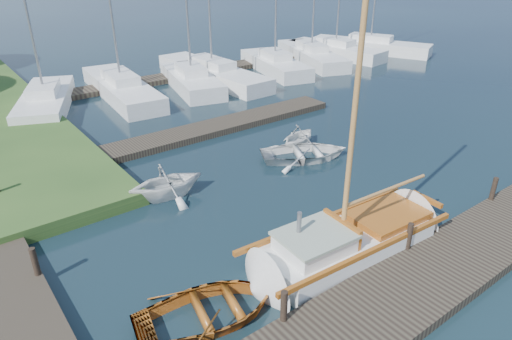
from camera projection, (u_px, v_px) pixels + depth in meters
ground at (256, 201)px, 15.59m from camera, size 160.00×160.00×0.00m
near_dock at (403, 294)px, 11.23m from camera, size 18.00×2.20×0.30m
far_dock at (206, 130)px, 21.26m from camera, size 14.00×1.60×0.30m
pontoon at (233, 66)px, 32.38m from camera, size 30.00×1.60×0.30m
mooring_post_1 at (284, 306)px, 10.08m from camera, size 0.16×0.16×0.80m
mooring_post_2 at (409, 236)px, 12.51m from camera, size 0.16×0.16×0.80m
mooring_post_3 at (494, 189)px, 14.94m from camera, size 0.16×0.16×0.80m
mooring_post_4 at (35, 262)px, 11.50m from camera, size 0.16×0.16×0.80m
sailboat at (351, 243)px, 12.81m from camera, size 7.25×2.36×9.83m
dinghy at (211, 306)px, 10.55m from camera, size 3.99×3.20×0.73m
tender_b at (166, 180)px, 15.55m from camera, size 2.81×2.49×1.38m
tender_c at (305, 150)px, 18.55m from camera, size 4.31×3.85×0.74m
tender_d at (299, 134)px, 19.66m from camera, size 2.54×2.34×1.11m
marina_boat_0 at (45, 99)px, 24.03m from camera, size 4.78×7.53×11.86m
marina_boat_1 at (121, 87)px, 26.23m from camera, size 3.00×9.22×9.58m
marina_boat_2 at (191, 79)px, 27.73m from camera, size 3.80×7.33×10.34m
marina_boat_3 at (212, 71)px, 29.44m from camera, size 2.60×10.10×11.56m
marina_boat_4 at (275, 63)px, 31.51m from camera, size 3.90×7.66×9.77m
marina_boat_5 at (311, 54)px, 34.14m from camera, size 4.98×8.92×12.04m
marina_boat_6 at (336, 49)px, 35.68m from camera, size 3.41×8.25×10.94m
marina_boat_7 at (370, 45)px, 37.21m from camera, size 5.93×9.54×11.88m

